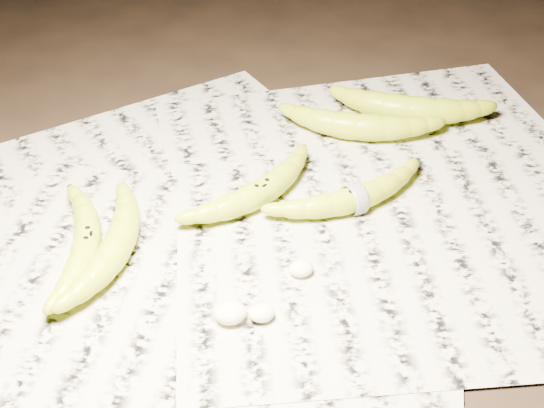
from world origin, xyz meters
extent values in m
plane|color=black|center=(0.00, 0.00, 0.00)|extent=(3.00, 3.00, 0.00)
cube|color=#B8B19D|center=(0.01, 0.02, 0.00)|extent=(0.90, 0.70, 0.01)
torus|color=white|center=(0.12, 0.03, 0.02)|extent=(0.02, 0.04, 0.04)
ellipsoid|color=#FAF2C2|center=(-0.06, -0.12, 0.02)|extent=(0.03, 0.03, 0.02)
ellipsoid|color=#FAF2C2|center=(-0.03, -0.13, 0.02)|extent=(0.03, 0.02, 0.02)
ellipsoid|color=#FAF2C2|center=(0.03, -0.07, 0.02)|extent=(0.03, 0.02, 0.02)
camera|label=1|loc=(-0.12, -0.67, 0.60)|focal=50.00mm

